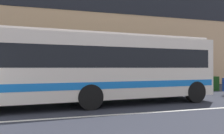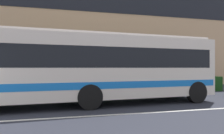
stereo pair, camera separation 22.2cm
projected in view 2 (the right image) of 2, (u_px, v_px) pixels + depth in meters
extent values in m
cube|color=#1F4E18|center=(60.00, 87.00, 12.67)|extent=(22.24, 1.10, 1.02)
cube|color=tan|center=(114.00, 21.00, 22.73)|extent=(24.50, 8.42, 13.27)
cube|color=beige|center=(99.00, 67.00, 9.62)|extent=(11.00, 3.20, 2.65)
cube|color=black|center=(99.00, 58.00, 9.62)|extent=(10.35, 3.18, 0.85)
cube|color=blue|center=(99.00, 83.00, 9.61)|extent=(10.78, 3.21, 0.28)
cube|color=silver|center=(99.00, 37.00, 9.62)|extent=(10.54, 2.78, 0.12)
cube|color=black|center=(197.00, 60.00, 11.35)|extent=(0.17, 2.07, 0.93)
cylinder|color=black|center=(169.00, 88.00, 12.10)|extent=(1.02, 0.35, 1.00)
cylinder|color=black|center=(196.00, 92.00, 9.95)|extent=(1.02, 0.35, 1.00)
cylinder|color=black|center=(80.00, 91.00, 10.48)|extent=(1.02, 0.35, 1.00)
cylinder|color=black|center=(90.00, 97.00, 8.32)|extent=(1.02, 0.35, 1.00)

